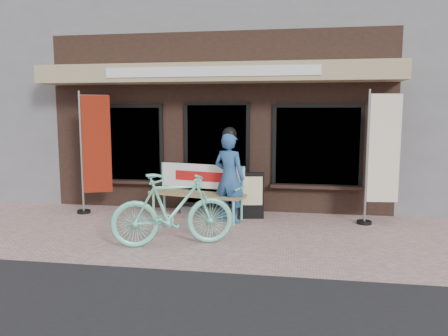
% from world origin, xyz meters
% --- Properties ---
extents(ground, '(70.00, 70.00, 0.00)m').
position_xyz_m(ground, '(0.00, 0.00, 0.00)').
color(ground, '#BC9690').
rests_on(ground, ground).
extents(storefront, '(7.00, 6.77, 6.00)m').
position_xyz_m(storefront, '(0.00, 4.96, 2.99)').
color(storefront, black).
rests_on(storefront, ground).
extents(bench, '(1.93, 0.89, 1.01)m').
position_xyz_m(bench, '(-0.23, 1.33, 0.59)').
color(bench, '#75E5C7').
rests_on(bench, ground).
extents(person, '(0.70, 0.59, 1.75)m').
position_xyz_m(person, '(0.40, 1.09, 0.86)').
color(person, '#29548E').
rests_on(person, ground).
extents(bicycle, '(1.92, 1.16, 1.12)m').
position_xyz_m(bicycle, '(-0.22, -0.48, 0.56)').
color(bicycle, '#75E5C7').
rests_on(bicycle, ground).
extents(nobori_red, '(0.71, 0.40, 2.42)m').
position_xyz_m(nobori_red, '(-2.36, 1.36, 1.25)').
color(nobori_red, gray).
rests_on(nobori_red, ground).
extents(nobori_cream, '(0.71, 0.29, 2.41)m').
position_xyz_m(nobori_cream, '(3.09, 1.34, 1.25)').
color(nobori_cream, gray).
rests_on(nobori_cream, ground).
extents(menu_stand, '(0.45, 0.17, 0.89)m').
position_xyz_m(menu_stand, '(0.79, 1.38, 0.45)').
color(menu_stand, black).
rests_on(menu_stand, ground).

